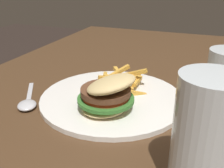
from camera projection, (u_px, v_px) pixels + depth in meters
The scene contains 3 objects.
meal_plate_near at pixel (111, 96), 0.55m from camera, with size 0.31×0.31×0.09m.
beer_glass at pixel (205, 140), 0.31m from camera, with size 0.08×0.08×0.16m.
spoon at pixel (27, 104), 0.55m from camera, with size 0.14×0.10×0.01m.
Camera 1 is at (0.49, -0.07, 1.04)m, focal length 42.00 mm.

